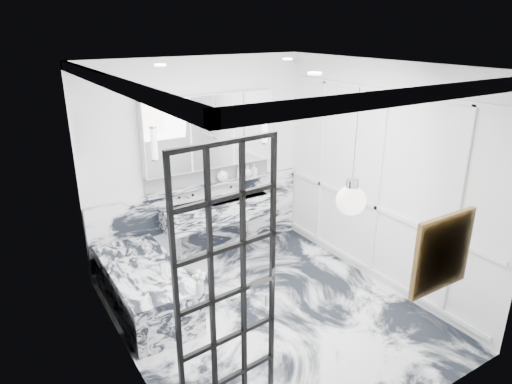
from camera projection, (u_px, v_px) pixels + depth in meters
floor at (271, 315)px, 5.29m from camera, size 3.60×3.60×0.00m
ceiling at (275, 66)px, 4.32m from camera, size 3.60×3.60×0.00m
wall_back at (199, 162)px, 6.24m from camera, size 3.60×0.00×3.60m
wall_front at (409, 278)px, 3.38m from camera, size 3.60×0.00×3.60m
wall_left at (123, 238)px, 4.01m from camera, size 0.00×3.60×3.60m
wall_right at (380, 177)px, 5.61m from camera, size 0.00×3.60×3.60m
marble_clad_back at (202, 221)px, 6.52m from camera, size 3.18×0.05×1.05m
marble_clad_left at (125, 244)px, 4.04m from camera, size 0.02×3.56×2.68m
panel_molding at (378, 185)px, 5.63m from camera, size 0.03×3.40×2.30m
soap_bottle_a at (239, 171)px, 6.53m from camera, size 0.09×0.09×0.20m
soap_bottle_b at (254, 170)px, 6.66m from camera, size 0.09×0.10×0.17m
soap_bottle_c at (248, 171)px, 6.61m from camera, size 0.13×0.13×0.16m
face_pot at (222, 176)px, 6.40m from camera, size 0.17×0.17×0.17m
amber_bottle at (245, 173)px, 6.60m from camera, size 0.04×0.04×0.10m
flower_vase at (199, 287)px, 4.72m from camera, size 0.08×0.08×0.12m
crittall_door at (228, 295)px, 3.52m from camera, size 0.88×0.12×2.41m
artwork at (443, 253)px, 3.60m from camera, size 0.55×0.05×0.55m
pendant_light at (351, 200)px, 3.55m from camera, size 0.23×0.23×0.23m
trough_sink at (218, 211)px, 6.35m from camera, size 1.60×0.45×0.30m
ledge at (212, 184)px, 6.36m from camera, size 1.90×0.14×0.04m
subway_tile at (210, 174)px, 6.37m from camera, size 1.90×0.03×0.23m
mirror_cabinet at (210, 131)px, 6.11m from camera, size 1.90×0.16×1.00m
sconce_left at (154, 144)px, 5.64m from camera, size 0.07×0.07×0.40m
sconce_right at (265, 129)px, 6.46m from camera, size 0.07×0.07×0.40m
bathtub at (145, 288)px, 5.32m from camera, size 0.75×1.65×0.55m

